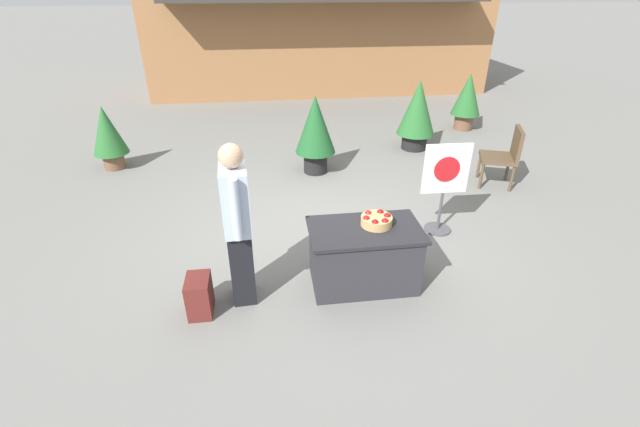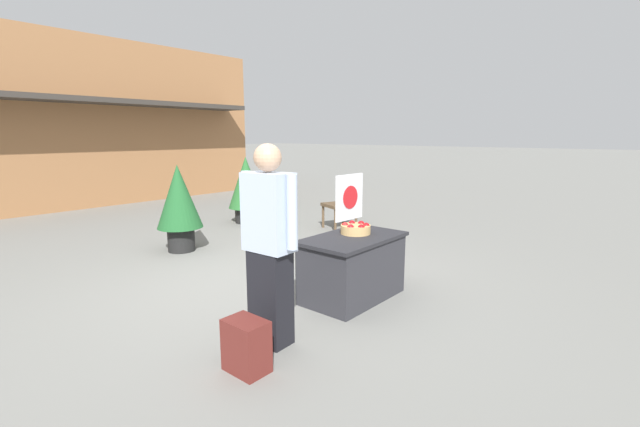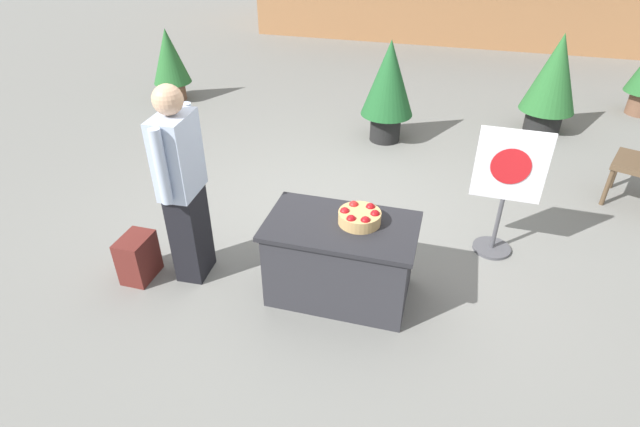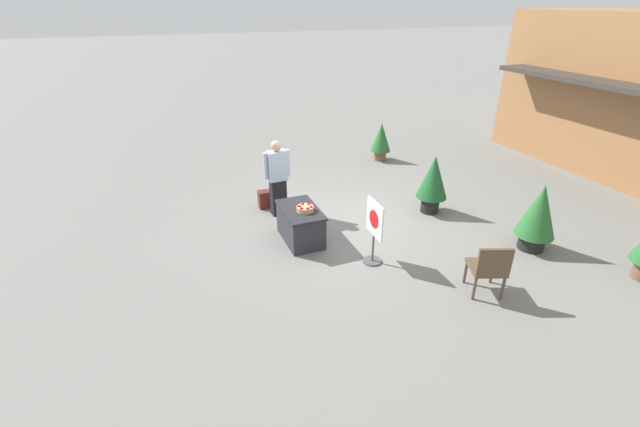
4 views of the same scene
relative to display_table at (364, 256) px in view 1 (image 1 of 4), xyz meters
The scene contains 12 objects.
ground_plane 1.26m from the display_table, 108.90° to the left, with size 120.00×120.00×0.00m, color slate.
storefront_building 10.54m from the display_table, 85.70° to the left, with size 9.76×4.60×4.22m.
display_table is the anchor object (origin of this frame).
apple_basket 0.44m from the display_table, 24.26° to the left, with size 0.34×0.34×0.13m.
person_visitor 1.44m from the display_table, behind, with size 0.28×0.61×1.76m.
backpack 1.81m from the display_table, behind, with size 0.24×0.34×0.42m.
poster_board 1.66m from the display_table, 37.79° to the left, with size 0.61×0.36×1.26m.
patio_chair 3.68m from the display_table, 38.58° to the left, with size 0.71×0.71×0.98m.
potted_plant_far_right 3.28m from the display_table, 92.50° to the left, with size 0.70×0.70×1.37m.
potted_plant_near_left 6.37m from the display_table, 56.13° to the left, with size 0.65×0.65×1.27m.
potted_plant_far_left 5.45m from the display_table, 134.02° to the left, with size 0.61×0.61×1.15m.
potted_plant_near_right 4.66m from the display_table, 64.41° to the left, with size 0.75×0.75×1.38m.
Camera 1 is at (-0.61, -4.98, 3.07)m, focal length 24.00 mm.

